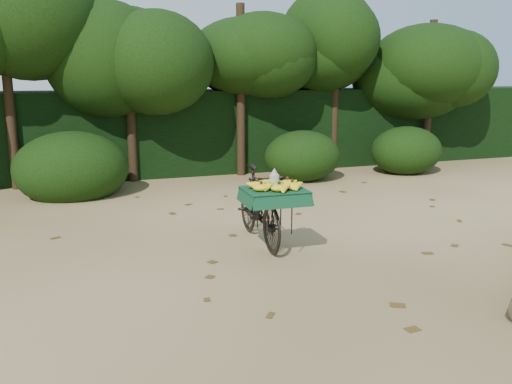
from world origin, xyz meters
name	(u,v)px	position (x,y,z in m)	size (l,w,h in m)	color
ground	(333,250)	(0.00, 0.00, 0.00)	(80.00, 80.00, 0.00)	tan
vendor_bicycle	(260,205)	(-0.77, 0.57, 0.51)	(0.74, 1.75, 1.00)	black
hedge_backdrop	(207,130)	(0.00, 6.30, 0.90)	(26.00, 1.80, 1.80)	black
tree_row	(185,82)	(-0.65, 5.50, 2.00)	(14.50, 2.00, 4.00)	black
bush_clumps	(256,161)	(0.50, 4.30, 0.45)	(8.80, 1.70, 0.90)	black
leaf_litter	(311,235)	(0.00, 0.65, 0.01)	(7.00, 7.30, 0.01)	#523916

